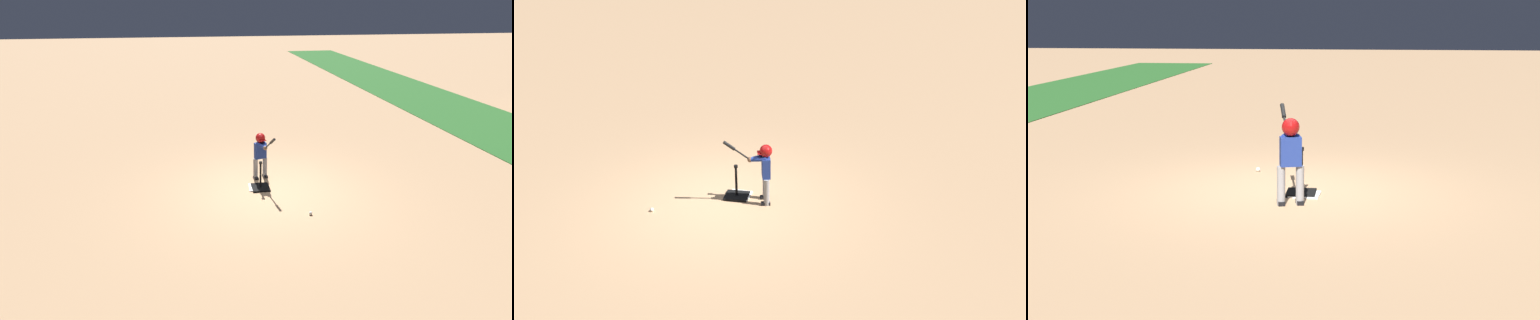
{
  "view_description": "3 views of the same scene",
  "coord_description": "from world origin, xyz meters",
  "views": [
    {
      "loc": [
        8.46,
        -1.65,
        4.26
      ],
      "look_at": [
        -0.3,
        -0.27,
        0.72
      ],
      "focal_mm": 28.0,
      "sensor_mm": 36.0,
      "label": 1
    },
    {
      "loc": [
        -2.38,
        8.44,
        4.74
      ],
      "look_at": [
        -0.89,
        -0.18,
        0.85
      ],
      "focal_mm": 35.0,
      "sensor_mm": 36.0,
      "label": 2
    },
    {
      "loc": [
        -10.29,
        -1.0,
        2.56
      ],
      "look_at": [
        -0.65,
        0.04,
        0.59
      ],
      "focal_mm": 50.0,
      "sensor_mm": 36.0,
      "label": 3
    }
  ],
  "objects": [
    {
      "name": "ground_plane",
      "position": [
        0.0,
        0.0,
        0.0
      ],
      "size": [
        90.0,
        90.0,
        0.0
      ],
      "primitive_type": "plane",
      "color": "tan"
    },
    {
      "name": "batting_tee",
      "position": [
        -0.21,
        -0.17,
        0.09
      ],
      "size": [
        0.47,
        0.43,
        0.7
      ],
      "color": "black",
      "rests_on": "ground_plane"
    },
    {
      "name": "batter_child",
      "position": [
        -0.8,
        -0.07,
        0.77
      ],
      "size": [
        0.91,
        0.43,
        1.32
      ],
      "color": "gray",
      "rests_on": "ground_plane"
    },
    {
      "name": "baseball",
      "position": [
        1.24,
        0.68,
        0.04
      ],
      "size": [
        0.07,
        0.07,
        0.07
      ],
      "primitive_type": "sphere",
      "color": "white",
      "rests_on": "ground_plane"
    },
    {
      "name": "home_plate",
      "position": [
        -0.26,
        -0.23,
        0.01
      ],
      "size": [
        0.47,
        0.47,
        0.02
      ],
      "primitive_type": "cube",
      "rotation": [
        0.0,
        0.0,
        -0.06
      ],
      "color": "white",
      "rests_on": "ground_plane"
    }
  ]
}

